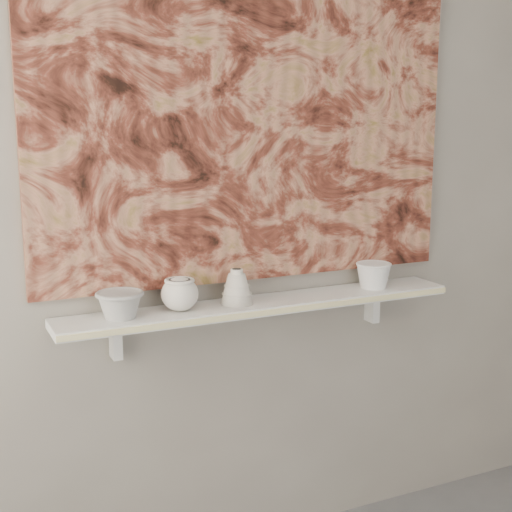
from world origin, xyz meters
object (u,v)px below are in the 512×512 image
bowl_grey (120,304)px  bell_vessel (237,286)px  shelf (263,305)px  painting (252,117)px  cup_cream (180,294)px  bowl_white (373,275)px

bowl_grey → bell_vessel: 0.39m
shelf → bell_vessel: bell_vessel is taller
painting → cup_cream: 0.63m
bowl_grey → painting: bearing=9.4°
painting → bowl_white: 0.72m
shelf → bowl_white: (0.45, 0.00, 0.06)m
shelf → cup_cream: cup_cream is taller
painting → bell_vessel: 0.56m
bell_vessel → bowl_white: (0.54, 0.00, -0.01)m
shelf → bowl_white: 0.45m
bell_vessel → painting: bearing=40.2°
cup_cream → bowl_white: 0.74m
bell_vessel → bowl_white: bell_vessel is taller
cup_cream → painting: bearing=15.3°
bowl_grey → cup_cream: bearing=0.0°
bowl_grey → bowl_white: size_ratio=1.16×
cup_cream → bell_vessel: 0.20m
bell_vessel → bowl_white: size_ratio=0.92×
painting → bowl_grey: painting is taller
painting → bell_vessel: bearing=-139.8°
painting → bell_vessel: (-0.10, -0.08, -0.55)m
bell_vessel → bowl_white: 0.54m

